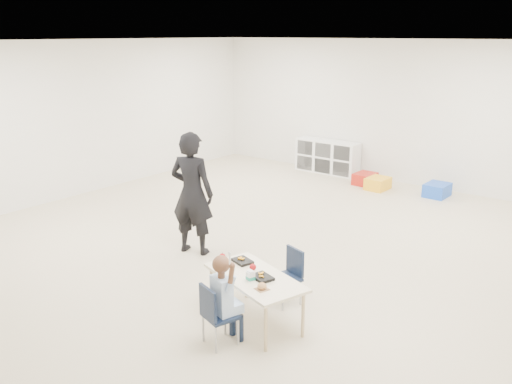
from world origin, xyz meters
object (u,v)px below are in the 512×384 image
Objects in this scene: chair_near at (220,314)px; cubby_shelf at (327,157)px; child at (220,297)px; adult at (192,193)px; table at (255,299)px.

chair_near is 0.45× the size of cubby_shelf.
child is 6.98m from cubby_shelf.
chair_near is 0.63× the size of child.
adult is at bearing 158.41° from chair_near.
table is 6.50m from cubby_shelf.
child is 2.38m from adult.
chair_near is 6.98m from cubby_shelf.
table is 0.57m from child.
chair_near is at bearing 0.00° from child.
chair_near is at bearing -67.70° from cubby_shelf.
table is 2.01× the size of chair_near.
child is at bearing -67.70° from cubby_shelf.
chair_near is 2.41m from adult.
table is at bearing 106.54° from chair_near.
cubby_shelf is (-2.65, 6.45, 0.04)m from chair_near.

